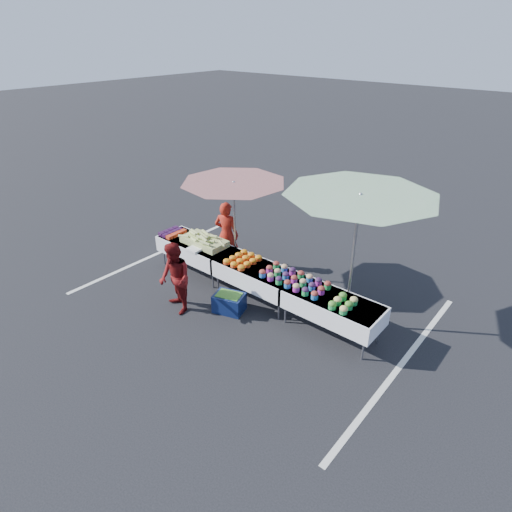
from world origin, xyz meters
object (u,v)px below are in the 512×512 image
Objects in this scene: table_right at (332,306)px; vendor at (227,235)px; customer at (175,279)px; umbrella_left at (234,191)px; table_left at (196,248)px; storage_bin at (229,302)px; table_center at (256,274)px; umbrella_right at (359,207)px.

vendor reaches higher than table_right.
umbrella_left is (-0.01, 1.75, 1.32)m from customer.
customer is at bearing -57.12° from table_left.
vendor is at bearing 152.60° from umbrella_left.
umbrella_left reaches higher than customer.
storage_bin is at bearing -159.92° from table_right.
table_left is 1.80m from table_center.
umbrella_left reaches higher than table_center.
umbrella_right is at bearing 75.83° from table_right.
table_left is 1.75m from umbrella_left.
vendor is at bearing 168.40° from table_right.
storage_bin is (0.81, 0.65, -0.54)m from customer.
umbrella_right is (1.90, 0.40, 1.83)m from table_center.
customer is 3.72m from umbrella_right.
table_left is 1.00× the size of table_center.
table_left is at bearing -173.83° from umbrella_right.
table_left is 1.61m from customer.
umbrella_left reaches higher than storage_bin.
vendor is 3.73m from umbrella_right.
table_left is at bearing 44.61° from vendor.
table_center is at bearing 63.07° from storage_bin.
storage_bin is (-1.91, -0.70, -0.38)m from table_right.
storage_bin is at bearing 116.80° from vendor.
table_center is 2.69× the size of storage_bin.
customer is 2.13× the size of storage_bin.
umbrella_right is at bearing 11.88° from table_center.
umbrella_right reaches higher than storage_bin.
table_right is (1.80, 0.00, 0.00)m from table_center.
table_right is 3.32m from vendor.
vendor is 2.00m from storage_bin.
customer is at bearing -89.81° from umbrella_left.
vendor is 1.09× the size of customer.
table_center is at bearing -23.19° from umbrella_left.
customer is at bearing -148.27° from umbrella_right.
storage_bin is (-0.11, -0.70, -0.38)m from table_center.
table_left is 0.66× the size of umbrella_right.
vendor is (-1.45, 0.67, 0.22)m from table_center.
vendor is 0.59× the size of umbrella_left.
table_right is 1.26× the size of customer.
customer is at bearing -159.14° from storage_bin.
customer is 0.55× the size of umbrella_left.
table_left is 1.00× the size of table_right.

